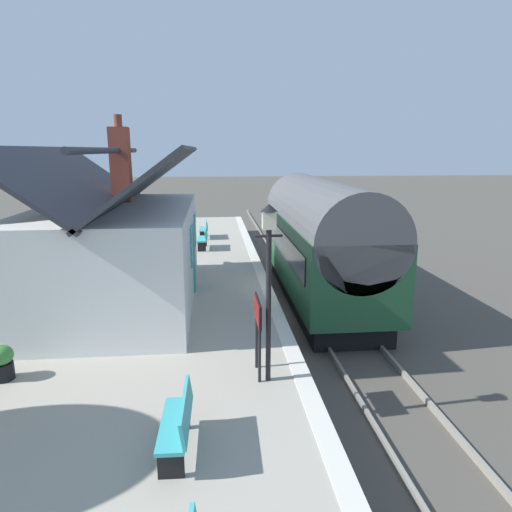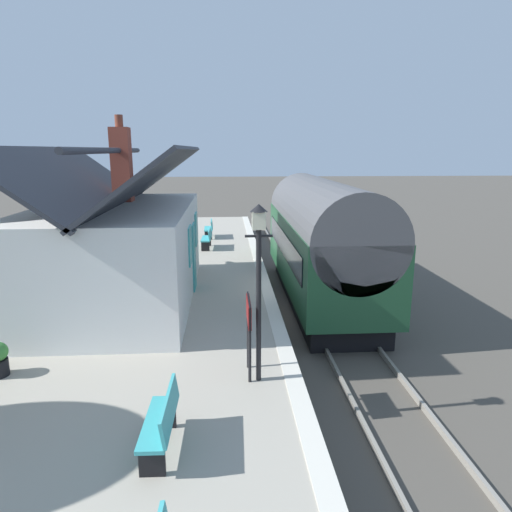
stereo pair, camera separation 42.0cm
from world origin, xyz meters
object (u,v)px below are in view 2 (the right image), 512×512
station_building (118,250)px  bench_by_lamp (210,228)px  train (322,240)px  station_sign_board (249,318)px  planter_bench_right (160,231)px  lamp_post_platform (259,259)px  bench_platform_end (207,238)px  bench_near_building (162,421)px  planter_edge_near (158,230)px

station_building → bench_by_lamp: 10.10m
train → bench_by_lamp: size_ratio=6.82×
bench_by_lamp → station_sign_board: size_ratio=0.90×
train → planter_bench_right: bearing=43.1°
lamp_post_platform → station_sign_board: bearing=36.9°
bench_platform_end → planter_bench_right: bearing=46.6°
train → lamp_post_platform: size_ratio=2.81×
bench_platform_end → station_sign_board: bearing=-174.0°
station_building → planter_bench_right: size_ratio=10.25×
bench_platform_end → station_building: bearing=162.0°
bench_near_building → station_building: bearing=17.0°
train → lamp_post_platform: bearing=159.7°
bench_platform_end → bench_by_lamp: 2.66m
train → lamp_post_platform: 8.05m
bench_near_building → bench_by_lamp: (16.93, -0.14, 0.00)m
train → lamp_post_platform: (-7.47, 2.77, 1.15)m
bench_near_building → station_sign_board: station_sign_board is taller
station_building → planter_edge_near: station_building is taller
planter_edge_near → station_sign_board: 16.02m
station_building → planter_bench_right: station_building is taller
planter_edge_near → station_sign_board: station_sign_board is taller
bench_by_lamp → lamp_post_platform: size_ratio=0.41×
bench_platform_end → lamp_post_platform: size_ratio=0.41×
train → planter_edge_near: train is taller
planter_bench_right → station_building: bearing=-179.1°
bench_by_lamp → bench_near_building: bearing=179.5°
bench_by_lamp → planter_bench_right: size_ratio=1.79×
bench_platform_end → station_sign_board: (-12.01, -1.26, 0.71)m
station_sign_board → bench_platform_end: bearing=6.0°
planter_bench_right → lamp_post_platform: 15.20m
bench_near_building → station_sign_board: bearing=-31.6°
train → bench_near_building: 10.47m
train → planter_edge_near: 10.81m
bench_platform_end → planter_edge_near: size_ratio=1.95×
planter_edge_near → bench_by_lamp: bearing=-106.9°
bench_near_building → bench_by_lamp: bearing=-0.5°
planter_edge_near → station_building: bearing=-177.9°
bench_platform_end → lamp_post_platform: lamp_post_platform is taller
bench_platform_end → lamp_post_platform: 12.47m
bench_near_building → planter_edge_near: 17.95m
planter_edge_near → lamp_post_platform: 16.40m
bench_by_lamp → planter_edge_near: 2.85m
bench_by_lamp → planter_edge_near: bench_by_lamp is taller
planter_edge_near → train: bearing=-140.1°
station_building → lamp_post_platform: 6.41m
bench_by_lamp → station_sign_board: station_sign_board is taller
planter_edge_near → lamp_post_platform: lamp_post_platform is taller
planter_bench_right → planter_edge_near: bearing=12.1°
bench_platform_end → bench_by_lamp: same height
planter_bench_right → bench_by_lamp: bearing=-82.2°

